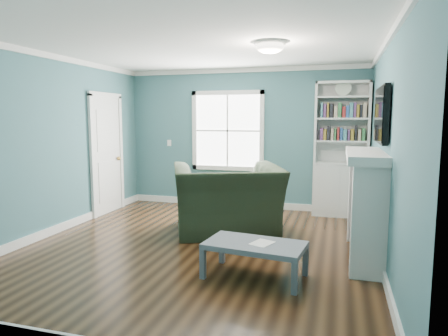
# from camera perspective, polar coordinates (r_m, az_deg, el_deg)

# --- Properties ---
(floor) EXTENTS (5.00, 5.00, 0.00)m
(floor) POSITION_cam_1_polar(r_m,az_deg,el_deg) (5.38, -3.67, -11.18)
(floor) COLOR black
(floor) RESTS_ON ground
(room_walls) EXTENTS (5.00, 5.00, 5.00)m
(room_walls) POSITION_cam_1_polar(r_m,az_deg,el_deg) (5.10, -3.82, 5.92)
(room_walls) COLOR #3F6E78
(room_walls) RESTS_ON ground
(trim) EXTENTS (4.50, 5.00, 2.60)m
(trim) POSITION_cam_1_polar(r_m,az_deg,el_deg) (5.12, -3.78, 2.06)
(trim) COLOR white
(trim) RESTS_ON ground
(window) EXTENTS (1.40, 0.06, 1.50)m
(window) POSITION_cam_1_polar(r_m,az_deg,el_deg) (7.57, 0.51, 5.34)
(window) COLOR white
(window) RESTS_ON room_walls
(bookshelf) EXTENTS (0.90, 0.35, 2.31)m
(bookshelf) POSITION_cam_1_polar(r_m,az_deg,el_deg) (7.14, 16.30, 0.70)
(bookshelf) COLOR silver
(bookshelf) RESTS_ON ground
(fireplace) EXTENTS (0.44, 1.58, 1.30)m
(fireplace) POSITION_cam_1_polar(r_m,az_deg,el_deg) (5.12, 19.66, -5.16)
(fireplace) COLOR black
(fireplace) RESTS_ON ground
(tv) EXTENTS (0.06, 1.10, 0.65)m
(tv) POSITION_cam_1_polar(r_m,az_deg,el_deg) (5.02, 21.57, 7.06)
(tv) COLOR black
(tv) RESTS_ON fireplace
(door) EXTENTS (0.12, 0.98, 2.17)m
(door) POSITION_cam_1_polar(r_m,az_deg,el_deg) (7.38, -16.38, 2.07)
(door) COLOR silver
(door) RESTS_ON ground
(ceiling_fixture) EXTENTS (0.38, 0.38, 0.15)m
(ceiling_fixture) POSITION_cam_1_polar(r_m,az_deg,el_deg) (5.04, 6.60, 16.92)
(ceiling_fixture) COLOR white
(ceiling_fixture) RESTS_ON room_walls
(light_switch) EXTENTS (0.08, 0.01, 0.12)m
(light_switch) POSITION_cam_1_polar(r_m,az_deg,el_deg) (7.99, -7.83, 3.57)
(light_switch) COLOR white
(light_switch) RESTS_ON room_walls
(recliner) EXTENTS (1.80, 1.52, 1.34)m
(recliner) POSITION_cam_1_polar(r_m,az_deg,el_deg) (5.89, 0.43, -2.84)
(recliner) COLOR #1F2D1C
(recliner) RESTS_ON ground
(coffee_table) EXTENTS (1.10, 0.69, 0.38)m
(coffee_table) POSITION_cam_1_polar(r_m,az_deg,el_deg) (4.33, 4.43, -11.21)
(coffee_table) COLOR #505660
(coffee_table) RESTS_ON ground
(paper_sheet) EXTENTS (0.27, 0.30, 0.00)m
(paper_sheet) POSITION_cam_1_polar(r_m,az_deg,el_deg) (4.30, 5.45, -10.61)
(paper_sheet) COLOR white
(paper_sheet) RESTS_ON coffee_table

